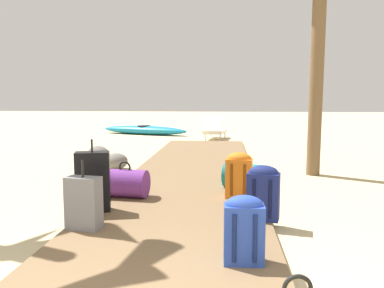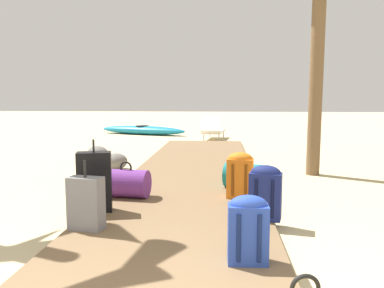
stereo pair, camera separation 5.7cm
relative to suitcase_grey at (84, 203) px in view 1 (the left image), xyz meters
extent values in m
plane|color=#CCB789|center=(0.85, 1.73, -0.35)|extent=(60.00, 60.00, 0.00)
cube|color=brown|center=(0.85, 2.77, -0.31)|extent=(2.10, 10.47, 0.08)
cube|color=slate|center=(0.00, 0.00, 0.00)|extent=(0.37, 0.24, 0.53)
cylinder|color=black|center=(0.00, 0.00, 0.35)|extent=(0.02, 0.02, 0.17)
cube|color=orange|center=(1.58, 1.39, -0.01)|extent=(0.36, 0.28, 0.51)
ellipsoid|color=orange|center=(1.58, 1.39, 0.25)|extent=(0.34, 0.26, 0.17)
cylinder|color=#70380C|center=(1.49, 1.28, -0.01)|extent=(0.04, 0.04, 0.41)
cylinder|color=#70380C|center=(1.65, 1.26, -0.01)|extent=(0.04, 0.04, 0.41)
cube|color=navy|center=(1.81, 0.46, -0.01)|extent=(0.37, 0.26, 0.51)
ellipsoid|color=navy|center=(1.81, 0.46, 0.24)|extent=(0.35, 0.25, 0.17)
cylinder|color=black|center=(1.71, 0.38, -0.01)|extent=(0.04, 0.04, 0.41)
cylinder|color=black|center=(1.87, 0.35, -0.01)|extent=(0.04, 0.04, 0.41)
cube|color=black|center=(-0.11, 0.63, 0.08)|extent=(0.42, 0.28, 0.69)
cylinder|color=black|center=(-0.11, 0.63, 0.50)|extent=(0.02, 0.02, 0.15)
cube|color=#2847B7|center=(1.55, -0.70, -0.03)|extent=(0.32, 0.20, 0.47)
ellipsoid|color=#2847B7|center=(1.55, -0.70, 0.21)|extent=(0.30, 0.19, 0.16)
cylinder|color=navy|center=(1.48, -0.80, -0.03)|extent=(0.04, 0.04, 0.38)
cylinder|color=navy|center=(1.64, -0.79, -0.03)|extent=(0.04, 0.04, 0.38)
cylinder|color=#6B2D84|center=(0.09, 1.29, -0.08)|extent=(0.63, 0.44, 0.37)
torus|color=black|center=(0.09, 1.29, 0.13)|extent=(0.17, 0.04, 0.16)
cylinder|color=#197A7F|center=(1.65, 1.96, -0.09)|extent=(0.61, 0.49, 0.35)
torus|color=black|center=(1.65, 1.96, 0.12)|extent=(0.16, 0.07, 0.16)
cylinder|color=brown|center=(2.97, 3.40, 1.72)|extent=(0.23, 0.31, 4.13)
cube|color=white|center=(1.08, 9.22, -0.09)|extent=(0.77, 1.47, 0.08)
cube|color=white|center=(1.00, 8.63, 0.19)|extent=(0.66, 0.59, 0.47)
cylinder|color=silver|center=(0.91, 9.81, -0.24)|extent=(0.04, 0.04, 0.22)
cylinder|color=silver|center=(1.39, 9.75, -0.24)|extent=(0.04, 0.04, 0.22)
cylinder|color=silver|center=(0.77, 8.70, -0.24)|extent=(0.04, 0.04, 0.22)
cylinder|color=silver|center=(1.25, 8.64, -0.24)|extent=(0.04, 0.04, 0.22)
ellipsoid|color=teal|center=(-1.56, 10.63, -0.19)|extent=(3.46, 1.78, 0.32)
torus|color=black|center=(-1.56, 10.63, -0.04)|extent=(0.62, 0.62, 0.05)
ellipsoid|color=#5B5651|center=(-1.15, 4.62, -0.29)|extent=(0.23, 0.22, 0.11)
ellipsoid|color=slate|center=(-1.39, 4.76, -0.19)|extent=(0.66, 0.65, 0.31)
ellipsoid|color=slate|center=(-0.68, 3.64, -0.19)|extent=(0.55, 0.61, 0.32)
camera|label=1|loc=(1.40, -3.79, 1.06)|focal=37.60mm
camera|label=2|loc=(1.34, -3.80, 1.06)|focal=37.60mm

